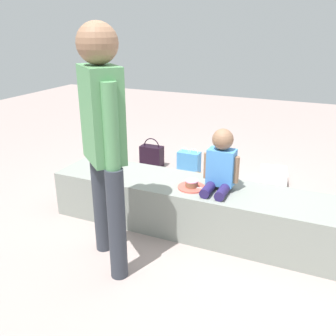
# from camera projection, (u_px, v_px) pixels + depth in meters

# --- Properties ---
(ground_plane) EXTENTS (12.00, 12.00, 0.00)m
(ground_plane) POSITION_uv_depth(u_px,v_px,m) (203.00, 230.00, 3.09)
(ground_plane) COLOR #A18D88
(concrete_ledge) EXTENTS (2.59, 0.53, 0.40)m
(concrete_ledge) POSITION_uv_depth(u_px,v_px,m) (204.00, 209.00, 3.02)
(concrete_ledge) COLOR gray
(concrete_ledge) RESTS_ON ground_plane
(child_seated) EXTENTS (0.28, 0.32, 0.48)m
(child_seated) POSITION_uv_depth(u_px,v_px,m) (221.00, 164.00, 2.83)
(child_seated) COLOR #291E56
(child_seated) RESTS_ON concrete_ledge
(adult_standing) EXTENTS (0.40, 0.37, 1.63)m
(adult_standing) POSITION_uv_depth(u_px,v_px,m) (103.00, 130.00, 2.34)
(adult_standing) COLOR #2E333D
(adult_standing) RESTS_ON ground_plane
(cake_plate) EXTENTS (0.22, 0.22, 0.07)m
(cake_plate) POSITION_uv_depth(u_px,v_px,m) (192.00, 185.00, 2.92)
(cake_plate) COLOR #E0594C
(cake_plate) RESTS_ON concrete_ledge
(gift_bag) EXTENTS (0.24, 0.12, 0.37)m
(gift_bag) POSITION_uv_depth(u_px,v_px,m) (189.00, 166.00, 4.02)
(gift_bag) COLOR #4C99E0
(gift_bag) RESTS_ON ground_plane
(water_bottle_near_gift) EXTENTS (0.06, 0.06, 0.21)m
(water_bottle_near_gift) POSITION_uv_depth(u_px,v_px,m) (211.00, 165.00, 4.26)
(water_bottle_near_gift) COLOR silver
(water_bottle_near_gift) RESTS_ON ground_plane
(party_cup_red) EXTENTS (0.08, 0.08, 0.10)m
(party_cup_red) POSITION_uv_depth(u_px,v_px,m) (305.00, 211.00, 3.30)
(party_cup_red) COLOR red
(party_cup_red) RESTS_ON ground_plane
(cake_box_white) EXTENTS (0.33, 0.36, 0.14)m
(cake_box_white) POSITION_uv_depth(u_px,v_px,m) (273.00, 176.00, 4.02)
(cake_box_white) COLOR white
(cake_box_white) RESTS_ON ground_plane
(handbag_black_leather) EXTENTS (0.27, 0.14, 0.35)m
(handbag_black_leather) POSITION_uv_depth(u_px,v_px,m) (152.00, 156.00, 4.43)
(handbag_black_leather) COLOR black
(handbag_black_leather) RESTS_ON ground_plane
(handbag_brown_canvas) EXTENTS (0.32, 0.12, 0.34)m
(handbag_brown_canvas) POSITION_uv_depth(u_px,v_px,m) (198.00, 193.00, 3.48)
(handbag_brown_canvas) COLOR brown
(handbag_brown_canvas) RESTS_ON ground_plane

